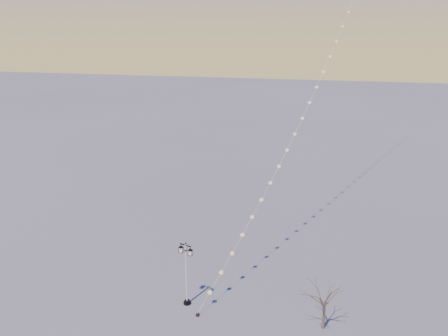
% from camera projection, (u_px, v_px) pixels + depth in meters
% --- Properties ---
extents(ground, '(300.00, 300.00, 0.00)m').
position_uv_depth(ground, '(206.00, 326.00, 31.49)').
color(ground, '#5D5D5D').
rests_on(ground, ground).
extents(street_lamp, '(1.23, 0.71, 5.01)m').
position_uv_depth(street_lamp, '(186.00, 271.00, 33.15)').
color(street_lamp, black).
rests_on(street_lamp, ground).
extents(bare_tree, '(2.32, 2.32, 3.85)m').
position_uv_depth(bare_tree, '(326.00, 294.00, 30.47)').
color(bare_tree, brown).
rests_on(bare_tree, ground).
extents(kite_train, '(15.46, 42.56, 38.86)m').
position_uv_depth(kite_train, '(329.00, 30.00, 44.54)').
color(kite_train, black).
rests_on(kite_train, ground).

